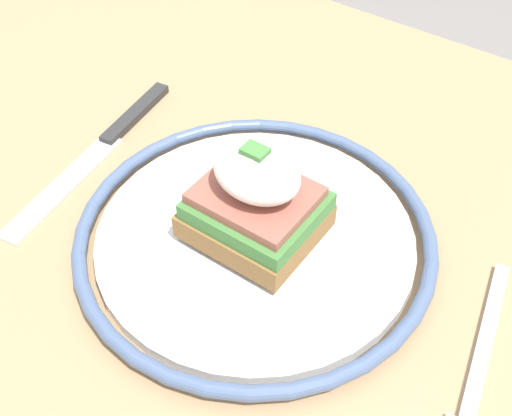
{
  "coord_description": "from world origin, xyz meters",
  "views": [
    {
      "loc": [
        -0.2,
        0.24,
        1.09
      ],
      "look_at": [
        -0.03,
        -0.0,
        0.78
      ],
      "focal_mm": 45.0,
      "sensor_mm": 36.0,
      "label": 1
    }
  ],
  "objects_px": {
    "sandwich": "(257,201)",
    "knife": "(107,142)",
    "plate": "(256,235)",
    "fork": "(477,374)"
  },
  "relations": [
    {
      "from": "sandwich",
      "to": "knife",
      "type": "xyz_separation_m",
      "value": [
        0.16,
        -0.02,
        -0.04
      ]
    },
    {
      "from": "plate",
      "to": "knife",
      "type": "height_order",
      "value": "plate"
    },
    {
      "from": "sandwich",
      "to": "fork",
      "type": "height_order",
      "value": "sandwich"
    },
    {
      "from": "plate",
      "to": "fork",
      "type": "distance_m",
      "value": 0.17
    },
    {
      "from": "plate",
      "to": "sandwich",
      "type": "xyz_separation_m",
      "value": [
        -0.0,
        0.0,
        0.04
      ]
    },
    {
      "from": "knife",
      "to": "sandwich",
      "type": "bearing_deg",
      "value": 174.3
    },
    {
      "from": "plate",
      "to": "knife",
      "type": "distance_m",
      "value": 0.16
    },
    {
      "from": "plate",
      "to": "fork",
      "type": "height_order",
      "value": "plate"
    },
    {
      "from": "plate",
      "to": "fork",
      "type": "relative_size",
      "value": 1.61
    },
    {
      "from": "knife",
      "to": "plate",
      "type": "bearing_deg",
      "value": 174.43
    }
  ]
}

